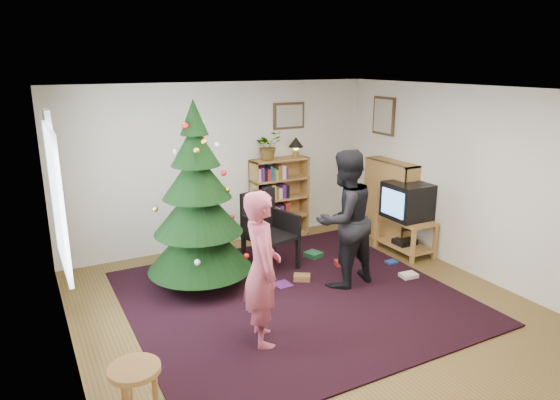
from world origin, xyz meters
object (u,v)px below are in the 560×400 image
bookshelf_right (390,201)px  tv_stand (405,232)px  christmas_tree (198,213)px  armchair (267,227)px  picture_right (384,116)px  potted_plant (268,146)px  bookshelf_back (279,197)px  person_by_chair (344,219)px  person_standing (262,269)px  crt_tv (407,201)px  picture_back (289,116)px  stool (135,384)px  table_lamp (296,144)px

bookshelf_right → tv_stand: bookshelf_right is taller
christmas_tree → armchair: bearing=10.5°
bookshelf_right → christmas_tree: bearing=93.6°
picture_right → potted_plant: picture_right is taller
armchair → bookshelf_right: bearing=-13.1°
bookshelf_back → person_by_chair: (-0.15, -2.01, 0.22)m
christmas_tree → tv_stand: size_ratio=2.75×
person_standing → tv_stand: bearing=-54.4°
crt_tv → person_standing: size_ratio=0.38×
picture_right → person_by_chair: 2.47m
armchair → person_by_chair: bearing=-72.3°
person_by_chair → potted_plant: person_by_chair is taller
picture_back → person_standing: bearing=-123.5°
christmas_tree → person_by_chair: (1.64, -0.79, -0.11)m
crt_tv → potted_plant: 2.27m
stool → picture_back: bearing=47.9°
stool → potted_plant: 4.71m
christmas_tree → table_lamp: (2.09, 1.22, 0.53)m
tv_stand → crt_tv: bearing=180.0°
tv_stand → bookshelf_back: bearing=130.6°
picture_right → table_lamp: bearing=155.1°
picture_right → person_standing: (-3.23, -2.16, -1.15)m
potted_plant → person_standing: bearing=-118.0°
picture_right → person_by_chair: bearing=-140.5°
person_standing → bookshelf_back: bearing=-17.8°
christmas_tree → tv_stand: (3.10, -0.32, -0.67)m
person_by_chair → table_lamp: person_by_chair is taller
picture_right → christmas_tree: (-3.36, -0.63, -0.96)m
tv_stand → person_standing: size_ratio=0.54×
picture_back → potted_plant: size_ratio=1.22×
tv_stand → armchair: (-2.06, 0.51, 0.26)m
armchair → potted_plant: potted_plant is taller
bookshelf_right → armchair: size_ratio=1.21×
bookshelf_right → table_lamp: table_lamp is taller
bookshelf_back → tv_stand: bearing=-49.4°
christmas_tree → bookshelf_back: bearing=34.3°
table_lamp → crt_tv: bearing=-56.6°
bookshelf_right → person_standing: (-3.10, -1.74, 0.14)m
armchair → potted_plant: 1.49m
bookshelf_back → person_standing: (-1.66, -2.75, 0.14)m
crt_tv → armchair: bearing=166.1°
armchair → table_lamp: table_lamp is taller
bookshelf_back → table_lamp: table_lamp is taller
picture_right → person_by_chair: picture_right is taller
potted_plant → picture_back: bearing=16.9°
tv_stand → picture_right: bearing=74.9°
picture_back → potted_plant: bearing=-163.1°
picture_right → bookshelf_back: 2.11m
picture_back → table_lamp: bearing=-67.9°
picture_right → christmas_tree: christmas_tree is taller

